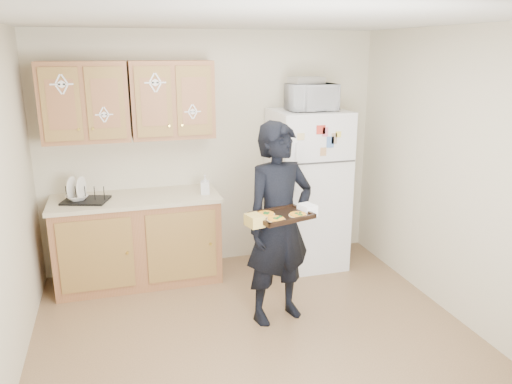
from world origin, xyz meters
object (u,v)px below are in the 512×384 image
person (279,224)px  microwave (311,97)px  baking_tray (282,216)px  dish_rack (85,193)px  refrigerator (307,189)px

person → microwave: size_ratio=3.59×
baking_tray → dish_rack: bearing=123.1°
dish_rack → refrigerator: bearing=-0.8°
person → baking_tray: size_ratio=4.01×
dish_rack → baking_tray: bearing=-41.8°
baking_tray → microwave: size_ratio=0.89×
dish_rack → microwave: bearing=-2.0°
refrigerator → person: size_ratio=0.97×
refrigerator → person: bearing=-122.8°
baking_tray → dish_rack: 2.04m
microwave → baking_tray: bearing=-119.9°
microwave → dish_rack: (-2.26, 0.08, -0.85)m
person → baking_tray: 0.35m
baking_tray → person: bearing=59.9°
refrigerator → person: person is taller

